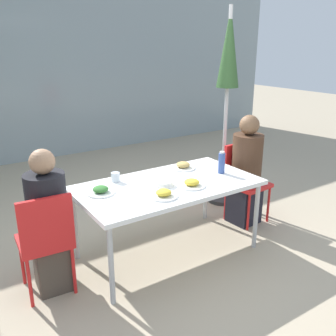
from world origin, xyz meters
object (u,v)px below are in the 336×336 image
(chair_right, at_px, (243,176))
(person_left, at_px, (49,225))
(person_right, at_px, (246,173))
(salad_bowl, at_px, (164,183))
(drinking_cup, at_px, (115,177))
(chair_left, at_px, (46,237))
(bottle, at_px, (222,163))
(closed_umbrella, at_px, (228,66))

(chair_right, bearing_deg, person_left, -2.01)
(person_right, bearing_deg, salad_bowl, 1.14)
(drinking_cup, height_order, salad_bowl, drinking_cup)
(chair_right, distance_m, salad_bowl, 1.22)
(chair_left, xyz_separation_m, person_right, (2.22, 0.09, 0.07))
(person_left, xyz_separation_m, drinking_cup, (0.70, 0.23, 0.19))
(person_left, height_order, drinking_cup, person_left)
(chair_left, height_order, person_left, person_left)
(chair_right, height_order, salad_bowl, chair_right)
(bottle, distance_m, salad_bowl, 0.67)
(chair_right, xyz_separation_m, drinking_cup, (-1.51, 0.14, 0.24))
(drinking_cup, bearing_deg, person_left, -161.60)
(bottle, relative_size, drinking_cup, 2.49)
(person_left, xyz_separation_m, bottle, (1.69, -0.12, 0.26))
(person_right, bearing_deg, person_left, -4.16)
(person_right, xyz_separation_m, closed_umbrella, (0.19, 0.58, 1.10))
(chair_right, relative_size, person_right, 0.72)
(chair_right, distance_m, drinking_cup, 1.54)
(bottle, bearing_deg, chair_right, 22.26)
(chair_left, relative_size, closed_umbrella, 0.38)
(salad_bowl, bearing_deg, chair_left, 178.69)
(person_left, bearing_deg, closed_umbrella, 18.03)
(person_right, relative_size, salad_bowl, 7.34)
(drinking_cup, bearing_deg, chair_right, -5.29)
(bottle, height_order, drinking_cup, bottle)
(drinking_cup, relative_size, salad_bowl, 0.53)
(person_left, relative_size, chair_right, 1.36)
(chair_left, relative_size, person_right, 0.72)
(person_left, bearing_deg, chair_right, 6.32)
(closed_umbrella, bearing_deg, salad_bowl, -152.46)
(chair_left, bearing_deg, drinking_cup, 26.13)
(chair_right, bearing_deg, bottle, 17.81)
(closed_umbrella, relative_size, drinking_cup, 26.33)
(drinking_cup, bearing_deg, chair_left, -157.75)
(chair_left, height_order, chair_right, same)
(person_left, bearing_deg, chair_left, -122.03)
(person_left, height_order, salad_bowl, person_left)
(person_right, bearing_deg, closed_umbrella, -112.52)
(chair_right, relative_size, closed_umbrella, 0.38)
(salad_bowl, bearing_deg, drinking_cup, 133.79)
(chair_left, xyz_separation_m, chair_right, (2.27, 0.17, 0.00))
(bottle, bearing_deg, person_left, 175.87)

